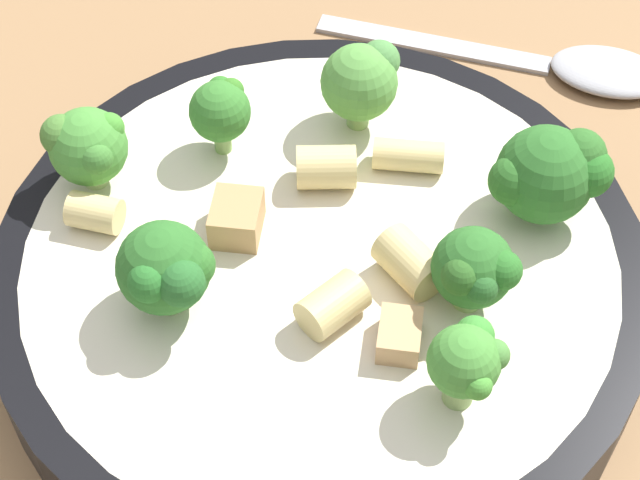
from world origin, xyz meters
TOP-DOWN VIEW (x-y plane):
  - ground_plane at (0.00, 0.00)m, footprint 2.00×2.00m
  - pasta_bowl at (0.00, 0.00)m, footprint 0.26×0.26m
  - broccoli_floret_0 at (0.06, 0.04)m, footprint 0.03×0.03m
  - broccoli_floret_1 at (-0.03, 0.05)m, footprint 0.04×0.04m
  - broccoli_floret_2 at (0.07, -0.01)m, footprint 0.03×0.03m
  - broccoli_floret_3 at (0.03, -0.09)m, footprint 0.04×0.05m
  - broccoli_floret_4 at (-0.02, -0.06)m, footprint 0.03×0.03m
  - broccoli_floret_5 at (-0.06, -0.05)m, footprint 0.03×0.03m
  - broccoli_floret_6 at (0.03, 0.09)m, footprint 0.03×0.03m
  - rigatoni_0 at (0.04, -0.00)m, footprint 0.02×0.03m
  - rigatoni_1 at (0.05, -0.03)m, footprint 0.01×0.03m
  - rigatoni_2 at (0.01, 0.09)m, footprint 0.02×0.02m
  - rigatoni_3 at (-0.03, -0.01)m, footprint 0.03×0.03m
  - rigatoni_4 at (-0.01, -0.03)m, footprint 0.03×0.03m
  - chicken_chunk_0 at (-0.04, -0.03)m, footprint 0.02×0.02m
  - chicken_chunk_1 at (0.01, 0.03)m, footprint 0.02×0.02m
  - spoon at (0.15, -0.11)m, footprint 0.06×0.18m

SIDE VIEW (x-z plane):
  - ground_plane at x=0.00m, z-range 0.00..0.00m
  - spoon at x=0.15m, z-range 0.00..0.01m
  - pasta_bowl at x=0.00m, z-range 0.00..0.04m
  - chicken_chunk_0 at x=-0.04m, z-range 0.03..0.05m
  - rigatoni_1 at x=0.05m, z-range 0.03..0.05m
  - rigatoni_2 at x=0.01m, z-range 0.03..0.05m
  - chicken_chunk_1 at x=0.01m, z-range 0.03..0.05m
  - rigatoni_3 at x=-0.03m, z-range 0.03..0.05m
  - rigatoni_4 at x=-0.01m, z-range 0.03..0.05m
  - rigatoni_0 at x=0.04m, z-range 0.03..0.05m
  - broccoli_floret_4 at x=-0.02m, z-range 0.04..0.07m
  - broccoli_floret_6 at x=0.03m, z-range 0.04..0.07m
  - broccoli_floret_0 at x=0.06m, z-range 0.04..0.07m
  - broccoli_floret_1 at x=-0.03m, z-range 0.04..0.08m
  - broccoli_floret_5 at x=-0.06m, z-range 0.04..0.08m
  - broccoli_floret_3 at x=0.03m, z-range 0.04..0.08m
  - broccoli_floret_2 at x=0.07m, z-range 0.04..0.08m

